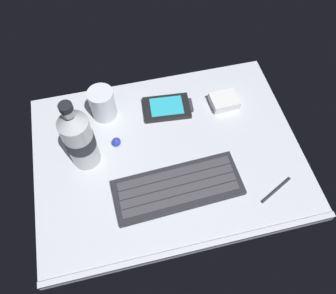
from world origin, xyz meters
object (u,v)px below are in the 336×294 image
water_bottle (79,138)px  stylus_pen (276,189)px  trackball_mouse (116,142)px  keyboard (178,188)px  charger_block (224,101)px  juice_cup (103,105)px  handheld_device (167,108)px

water_bottle → stylus_pen: 45.64cm
water_bottle → trackball_mouse: size_ratio=9.45×
water_bottle → stylus_pen: bearing=-23.9°
water_bottle → trackball_mouse: (7.54, 2.28, -7.91)cm
keyboard → stylus_pen: keyboard is taller
charger_block → trackball_mouse: charger_block is taller
keyboard → charger_block: charger_block is taller
keyboard → juice_cup: juice_cup is taller
juice_cup → water_bottle: (-6.02, -12.14, 5.10)cm
juice_cup → stylus_pen: size_ratio=0.89×
juice_cup → stylus_pen: bearing=-40.9°
water_bottle → juice_cup: bearing=63.6°
stylus_pen → keyboard: bearing=140.1°
juice_cup → stylus_pen: 46.38cm
juice_cup → trackball_mouse: 10.36cm
juice_cup → charger_block: (31.01, -3.93, -2.71)cm
juice_cup → trackball_mouse: bearing=-81.2°
keyboard → stylus_pen: size_ratio=3.10×
juice_cup → water_bottle: water_bottle is taller
stylus_pen → charger_block: bearing=72.5°
juice_cup → charger_block: bearing=-7.2°
juice_cup → trackball_mouse: size_ratio=3.86×
charger_block → keyboard: bearing=-130.4°
keyboard → water_bottle: size_ratio=1.41×
keyboard → juice_cup: (-13.16, 24.88, 3.10)cm
handheld_device → juice_cup: size_ratio=1.56×
charger_block → handheld_device: bearing=173.8°
handheld_device → water_bottle: (-22.05, -9.84, 8.28)cm
juice_cup → water_bottle: size_ratio=0.41×
water_bottle → stylus_pen: water_bottle is taller
charger_block → trackball_mouse: 30.08cm
stylus_pen → handheld_device: bearing=98.1°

